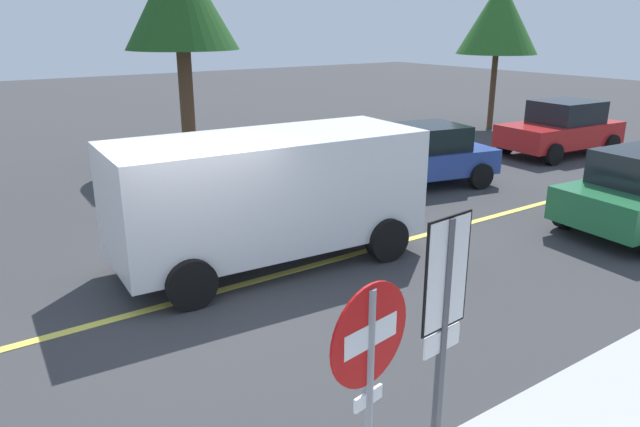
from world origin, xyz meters
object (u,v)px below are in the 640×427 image
object	(u,v)px
car_blue_mid_road	(419,155)
tree_centre_verge	(499,17)
speed_limit_sign	(445,303)
white_van	(267,191)
stop_sign	(369,381)
car_red_crossing	(561,128)

from	to	relation	value
car_blue_mid_road	tree_centre_verge	bearing A→B (deg)	29.07
speed_limit_sign	white_van	xyz separation A→B (m)	(1.37, 5.31, -0.50)
stop_sign	tree_centre_verge	bearing A→B (deg)	37.25
stop_sign	white_van	bearing A→B (deg)	66.64
tree_centre_verge	stop_sign	bearing A→B (deg)	-142.75
car_red_crossing	tree_centre_verge	size ratio (longest dim) A/B	0.75
speed_limit_sign	car_blue_mid_road	world-z (taller)	speed_limit_sign
tree_centre_verge	speed_limit_sign	bearing A→B (deg)	-141.60
car_red_crossing	tree_centre_verge	xyz separation A→B (m)	(1.98, 4.39, 3.30)
stop_sign	white_van	xyz separation A→B (m)	(2.43, 5.63, -0.33)
stop_sign	car_blue_mid_road	xyz separation A→B (m)	(8.07, 7.82, -0.82)
stop_sign	car_red_crossing	bearing A→B (deg)	29.22
car_red_crossing	tree_centre_verge	distance (m)	5.84
car_blue_mid_road	car_red_crossing	bearing A→B (deg)	1.75
stop_sign	speed_limit_sign	world-z (taller)	speed_limit_sign
stop_sign	car_red_crossing	size ratio (longest dim) A/B	0.57
car_red_crossing	stop_sign	bearing A→B (deg)	-150.78
white_van	tree_centre_verge	distance (m)	15.71
car_red_crossing	white_van	bearing A→B (deg)	-168.67
car_red_crossing	car_blue_mid_road	bearing A→B (deg)	-178.25
stop_sign	tree_centre_verge	distance (m)	20.65
car_blue_mid_road	tree_centre_verge	distance (m)	10.01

